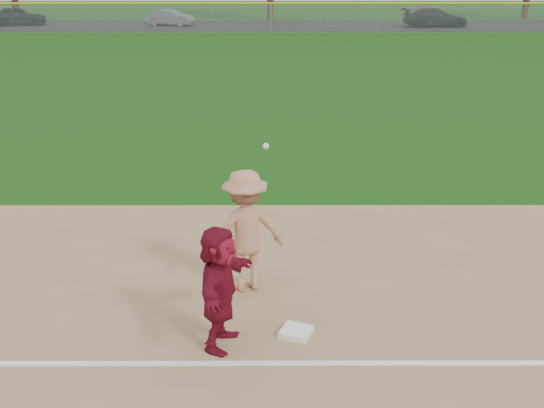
{
  "coord_description": "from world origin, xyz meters",
  "views": [
    {
      "loc": [
        -0.02,
        -8.07,
        4.73
      ],
      "look_at": [
        0.0,
        1.5,
        1.3
      ],
      "focal_mm": 45.0,
      "sensor_mm": 36.0,
      "label": 1
    }
  ],
  "objects_px": {
    "car_left": "(18,16)",
    "base_runner": "(220,287)",
    "first_base": "(296,332)",
    "car_right": "(435,17)",
    "car_mid": "(170,18)"
  },
  "relations": [
    {
      "from": "car_left",
      "to": "base_runner",
      "type": "bearing_deg",
      "value": -173.26
    },
    {
      "from": "first_base",
      "to": "car_right",
      "type": "distance_m",
      "value": 46.52
    },
    {
      "from": "first_base",
      "to": "base_runner",
      "type": "xyz_separation_m",
      "value": [
        -0.98,
        -0.23,
        0.78
      ]
    },
    {
      "from": "base_runner",
      "to": "car_mid",
      "type": "height_order",
      "value": "base_runner"
    },
    {
      "from": "car_mid",
      "to": "car_right",
      "type": "relative_size",
      "value": 0.75
    },
    {
      "from": "car_left",
      "to": "car_right",
      "type": "relative_size",
      "value": 0.86
    },
    {
      "from": "base_runner",
      "to": "car_left",
      "type": "distance_m",
      "value": 50.25
    },
    {
      "from": "car_right",
      "to": "first_base",
      "type": "bearing_deg",
      "value": 163.33
    },
    {
      "from": "first_base",
      "to": "car_right",
      "type": "bearing_deg",
      "value": 74.96
    },
    {
      "from": "first_base",
      "to": "car_right",
      "type": "relative_size",
      "value": 0.08
    },
    {
      "from": "car_mid",
      "to": "first_base",
      "type": "bearing_deg",
      "value": -155.55
    },
    {
      "from": "base_runner",
      "to": "car_left",
      "type": "xyz_separation_m",
      "value": [
        -18.79,
        46.6,
        -0.13
      ]
    },
    {
      "from": "base_runner",
      "to": "car_right",
      "type": "distance_m",
      "value": 47.0
    },
    {
      "from": "first_base",
      "to": "car_right",
      "type": "xyz_separation_m",
      "value": [
        12.07,
        44.92,
        0.65
      ]
    },
    {
      "from": "car_left",
      "to": "car_mid",
      "type": "height_order",
      "value": "car_left"
    }
  ]
}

